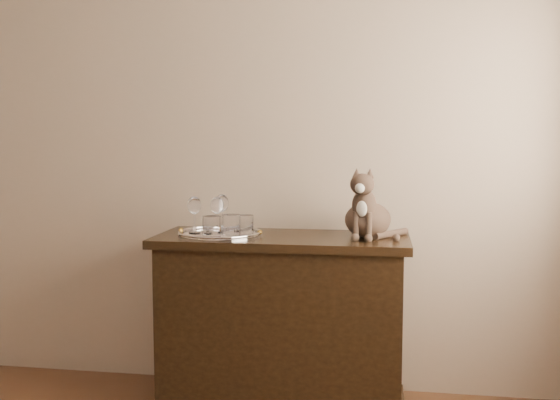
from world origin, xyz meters
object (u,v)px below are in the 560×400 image
(sideboard, at_px, (282,323))
(tray, at_px, (220,234))
(wine_glass_c, at_px, (194,215))
(tumbler_c, at_px, (245,225))
(wine_glass_d, at_px, (217,215))
(wine_glass_b, at_px, (222,213))
(tumbler_b, at_px, (212,227))
(tumbler_a, at_px, (231,225))
(cat, at_px, (368,202))

(sideboard, height_order, tray, tray)
(wine_glass_c, bearing_deg, tumbler_c, -0.32)
(tumbler_c, bearing_deg, wine_glass_d, 167.90)
(wine_glass_d, distance_m, tumbler_c, 0.15)
(wine_glass_b, height_order, tumbler_b, wine_glass_b)
(tumbler_b, relative_size, tumbler_c, 1.06)
(tray, distance_m, wine_glass_c, 0.15)
(sideboard, bearing_deg, wine_glass_d, -179.17)
(tumbler_a, xyz_separation_m, tumbler_b, (-0.08, -0.07, -0.00))
(wine_glass_d, bearing_deg, sideboard, 0.83)
(cat, bearing_deg, tumbler_c, -162.35)
(tray, xyz_separation_m, wine_glass_d, (-0.02, 0.02, 0.09))
(tray, bearing_deg, cat, 4.09)
(sideboard, bearing_deg, tumbler_b, -154.74)
(tray, bearing_deg, tumbler_c, -6.06)
(wine_glass_c, bearing_deg, cat, 4.30)
(sideboard, distance_m, tray, 0.52)
(tray, relative_size, tumbler_a, 4.10)
(wine_glass_d, bearing_deg, tray, -43.70)
(sideboard, height_order, wine_glass_b, wine_glass_b)
(tray, xyz_separation_m, tumbler_b, (-0.01, -0.12, 0.05))
(tray, bearing_deg, wine_glass_b, 97.87)
(wine_glass_b, bearing_deg, tumbler_c, -34.61)
(wine_glass_b, height_order, tumbler_a, wine_glass_b)
(tumbler_c, height_order, cat, cat)
(sideboard, bearing_deg, wine_glass_c, -175.40)
(tray, height_order, wine_glass_c, wine_glass_c)
(wine_glass_b, bearing_deg, sideboard, -10.73)
(tray, height_order, wine_glass_d, wine_glass_d)
(wine_glass_c, height_order, cat, cat)
(sideboard, relative_size, tray, 3.00)
(tray, xyz_separation_m, wine_glass_b, (-0.01, 0.08, 0.09))
(sideboard, xyz_separation_m, wine_glass_c, (-0.42, -0.03, 0.52))
(sideboard, bearing_deg, tumbler_c, -168.52)
(wine_glass_d, relative_size, tumbler_c, 1.90)
(tumbler_a, distance_m, tumbler_c, 0.07)
(tumbler_a, bearing_deg, wine_glass_c, 168.85)
(tray, distance_m, tumbler_a, 0.10)
(tray, height_order, cat, cat)
(wine_glass_c, relative_size, tumbler_a, 1.82)
(wine_glass_b, relative_size, tumbler_a, 1.85)
(tumbler_b, relative_size, cat, 0.30)
(tumbler_c, xyz_separation_m, cat, (0.58, 0.06, 0.11))
(sideboard, height_order, tumbler_b, tumbler_b)
(sideboard, bearing_deg, cat, 4.00)
(cat, bearing_deg, wine_glass_c, -164.32)
(tray, distance_m, tumbler_b, 0.13)
(tumbler_a, bearing_deg, wine_glass_b, 121.34)
(cat, bearing_deg, wine_glass_b, -171.06)
(wine_glass_d, xyz_separation_m, tumbler_c, (0.14, -0.03, -0.04))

